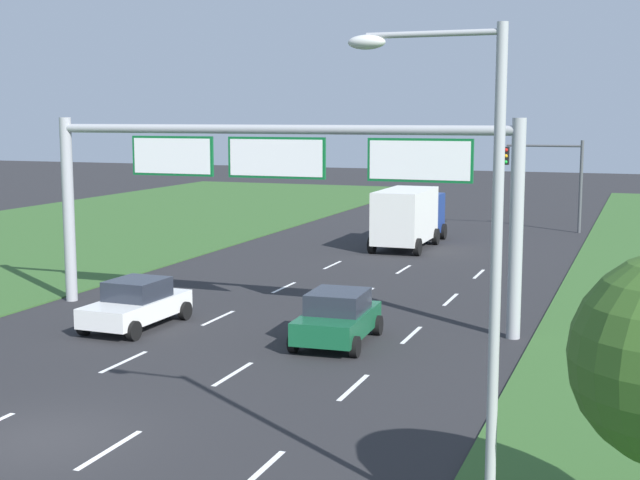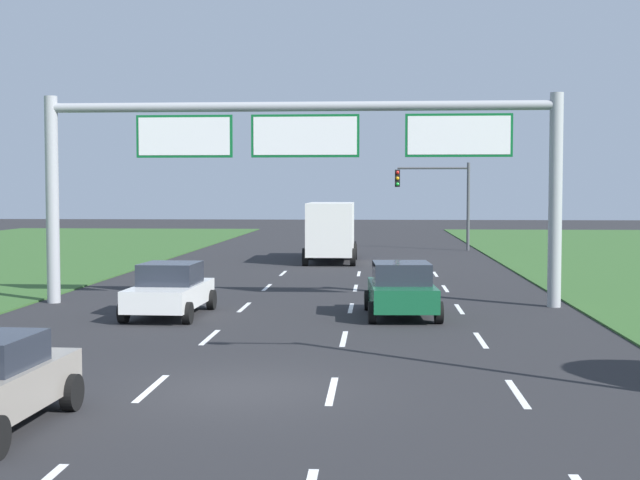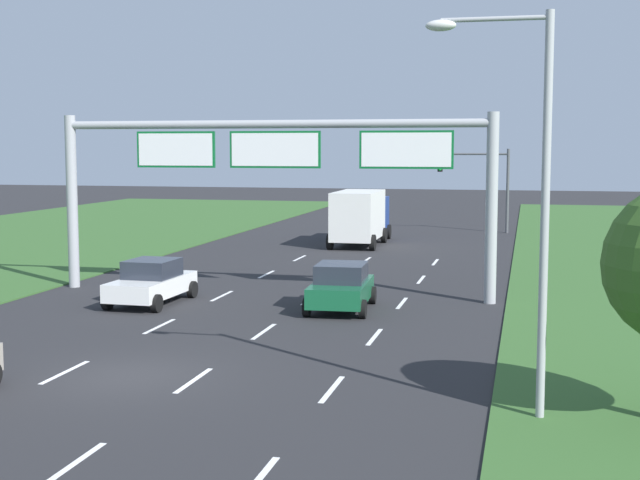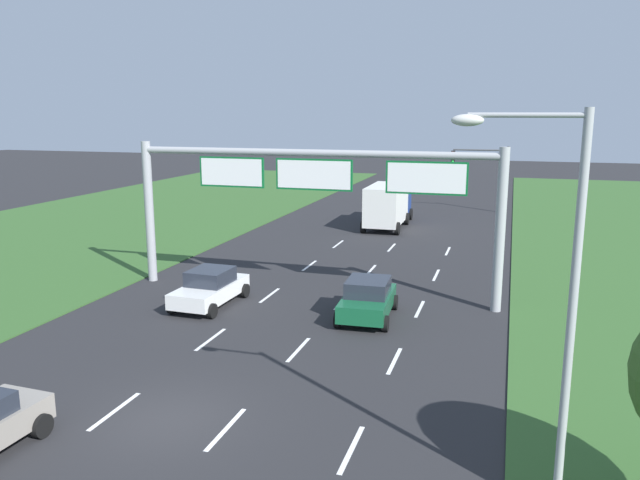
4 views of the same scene
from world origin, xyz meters
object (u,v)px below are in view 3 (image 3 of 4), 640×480
object	(u,v)px
car_near_red	(341,287)
street_lamp	(527,179)
sign_gantry	(275,167)
car_lead_silver	(152,282)
traffic_light_mast	(478,175)
box_truck	(361,215)

from	to	relation	value
car_near_red	street_lamp	size ratio (longest dim) A/B	0.48
sign_gantry	car_lead_silver	bearing A→B (deg)	-143.60
sign_gantry	street_lamp	distance (m)	16.92
traffic_light_mast	car_near_red	bearing A→B (deg)	-95.83
car_near_red	car_lead_silver	distance (m)	7.05
car_near_red	street_lamp	distance (m)	13.78
car_near_red	box_truck	distance (m)	21.24
car_near_red	traffic_light_mast	bearing A→B (deg)	81.06
car_near_red	traffic_light_mast	distance (m)	30.45
street_lamp	box_truck	bearing A→B (deg)	106.36
box_truck	street_lamp	bearing A→B (deg)	-74.13
car_near_red	box_truck	size ratio (longest dim) A/B	0.53
traffic_light_mast	street_lamp	world-z (taller)	street_lamp
car_near_red	sign_gantry	bearing A→B (deg)	137.92
sign_gantry	street_lamp	bearing A→B (deg)	-56.00
car_lead_silver	traffic_light_mast	world-z (taller)	traffic_light_mast
car_lead_silver	street_lamp	size ratio (longest dim) A/B	0.51
car_lead_silver	car_near_red	bearing A→B (deg)	4.38
sign_gantry	street_lamp	xyz separation A→B (m)	(9.46, -14.03, 0.10)
sign_gantry	box_truck	bearing A→B (deg)	90.21
street_lamp	car_near_red	bearing A→B (deg)	118.81
box_truck	street_lamp	world-z (taller)	street_lamp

